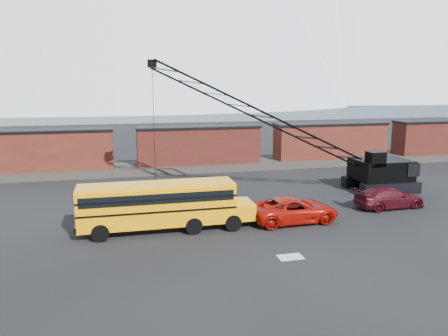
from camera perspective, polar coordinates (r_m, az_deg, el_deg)
The scene contains 11 objects.
ground at distance 28.50m, azimuth 4.68°, elevation -8.60°, with size 160.00×160.00×0.00m, color black.
gravel_berm at distance 49.10m, azimuth -3.30°, elevation 0.25°, with size 120.00×5.00×0.70m, color #47413B.
boxcar_west_near at distance 48.55m, azimuth -22.27°, elevation 2.20°, with size 13.70×3.10×4.17m.
boxcar_mid at distance 48.70m, azimuth -3.33°, elevation 3.04°, with size 13.70×3.10×4.17m.
boxcar_east_near at distance 53.84m, azimuth 13.71°, elevation 3.52°, with size 13.70×3.10×4.17m.
boxcar_east_far at distance 62.75m, azimuth 26.86°, elevation 3.68°, with size 13.70×3.10×4.17m.
snow_patch at distance 25.17m, azimuth 8.66°, elevation -11.42°, with size 1.40×0.90×0.02m, color silver.
school_bus at distance 28.80m, azimuth -8.01°, elevation -4.72°, with size 11.65×2.65×3.19m.
red_pickup at distance 30.95m, azimuth 9.13°, elevation -5.41°, with size 2.88×6.25×1.74m, color #B21008.
maroon_suv at distance 36.32m, azimuth 20.78°, elevation -3.63°, with size 2.27×5.57×1.62m, color #400B13.
crawler_crane at distance 37.32m, azimuth 8.08°, elevation 5.29°, with size 23.39×4.20×11.52m.
Camera 1 is at (-8.46, -25.47, 9.61)m, focal length 35.00 mm.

